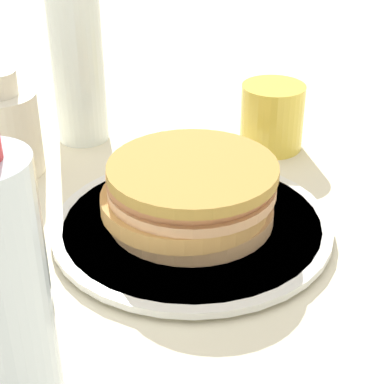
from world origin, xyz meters
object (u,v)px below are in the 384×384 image
plate (192,225)px  water_bottle_near (77,53)px  water_bottle_mid (2,308)px  cream_jug (4,130)px  pancake_stack (190,192)px  juice_glass (272,117)px

plate → water_bottle_near: size_ratio=1.17×
plate → water_bottle_mid: size_ratio=1.26×
plate → water_bottle_near: 0.29m
plate → cream_jug: (-0.18, -0.19, 0.05)m
pancake_stack → cream_jug: (-0.17, -0.19, 0.01)m
juice_glass → water_bottle_mid: (0.40, -0.31, 0.07)m
water_bottle_mid → pancake_stack: bearing=143.3°
water_bottle_mid → water_bottle_near: bearing=171.2°
water_bottle_near → cream_jug: bearing=-50.3°
cream_jug → water_bottle_mid: size_ratio=0.56×
water_bottle_mid → plate: bearing=142.7°
plate → water_bottle_mid: water_bottle_mid is taller
cream_jug → water_bottle_mid: (0.40, 0.02, 0.05)m
water_bottle_mid → juice_glass: bearing=141.9°
cream_jug → water_bottle_near: water_bottle_near is taller
pancake_stack → water_bottle_near: bearing=-159.8°
plate → juice_glass: (-0.18, 0.14, 0.04)m
plate → pancake_stack: 0.04m
cream_jug → water_bottle_mid: bearing=3.2°
pancake_stack → juice_glass: (-0.17, 0.14, -0.00)m
cream_jug → juice_glass: bearing=90.0°
cream_jug → pancake_stack: bearing=47.4°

